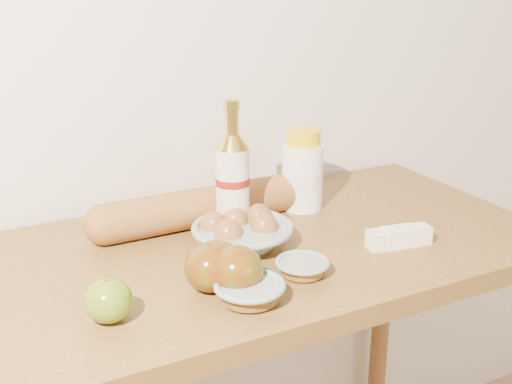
% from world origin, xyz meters
% --- Properties ---
extents(back_wall, '(3.50, 0.02, 2.60)m').
position_xyz_m(back_wall, '(0.00, 1.51, 1.30)').
color(back_wall, beige).
rests_on(back_wall, ground).
extents(table, '(1.20, 0.60, 0.90)m').
position_xyz_m(table, '(0.00, 1.18, 0.78)').
color(table, olive).
rests_on(table, ground).
extents(bourbon_bottle, '(0.08, 0.08, 0.28)m').
position_xyz_m(bourbon_bottle, '(-0.00, 1.24, 1.01)').
color(bourbon_bottle, beige).
rests_on(bourbon_bottle, table).
extents(cream_bottle, '(0.12, 0.12, 0.18)m').
position_xyz_m(cream_bottle, '(0.20, 1.31, 0.98)').
color(cream_bottle, white).
rests_on(cream_bottle, table).
extents(egg_bowl, '(0.21, 0.21, 0.07)m').
position_xyz_m(egg_bowl, '(-0.01, 1.19, 0.93)').
color(egg_bowl, '#909D99').
rests_on(egg_bowl, table).
extents(baguette, '(0.49, 0.09, 0.08)m').
position_xyz_m(baguette, '(-0.04, 1.32, 0.94)').
color(baguette, '#AC6F34').
rests_on(baguette, table).
extents(apple_yellowgreen, '(0.10, 0.10, 0.07)m').
position_xyz_m(apple_yellowgreen, '(-0.31, 1.03, 0.93)').
color(apple_yellowgreen, olive).
rests_on(apple_yellowgreen, table).
extents(apple_redgreen_front, '(0.11, 0.11, 0.08)m').
position_xyz_m(apple_redgreen_front, '(-0.14, 1.05, 0.94)').
color(apple_redgreen_front, maroon).
rests_on(apple_redgreen_front, table).
extents(apple_redgreen_right, '(0.10, 0.10, 0.08)m').
position_xyz_m(apple_redgreen_right, '(-0.12, 1.07, 0.94)').
color(apple_redgreen_right, '#960808').
rests_on(apple_redgreen_right, table).
extents(sugar_bowl, '(0.13, 0.13, 0.03)m').
position_xyz_m(sugar_bowl, '(-0.10, 0.98, 0.92)').
color(sugar_bowl, '#8F9C97').
rests_on(sugar_bowl, table).
extents(syrup_bowl, '(0.12, 0.12, 0.03)m').
position_xyz_m(syrup_bowl, '(0.03, 1.03, 0.91)').
color(syrup_bowl, gray).
rests_on(syrup_bowl, table).
extents(butter_stick, '(0.13, 0.06, 0.04)m').
position_xyz_m(butter_stick, '(0.26, 1.05, 0.92)').
color(butter_stick, '#F5EABD').
rests_on(butter_stick, table).
extents(apple_extra, '(0.11, 0.11, 0.08)m').
position_xyz_m(apple_extra, '(-0.10, 1.02, 0.94)').
color(apple_extra, maroon).
rests_on(apple_extra, table).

